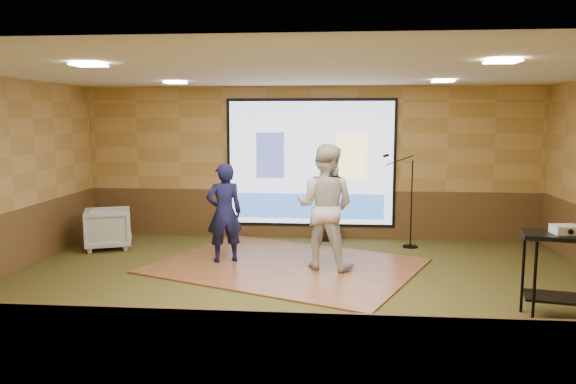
# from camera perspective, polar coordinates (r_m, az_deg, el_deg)

# --- Properties ---
(ground) EXTENTS (9.00, 9.00, 0.00)m
(ground) POSITION_cam_1_polar(r_m,az_deg,el_deg) (7.94, 1.04, -9.99)
(ground) COLOR #2D391A
(ground) RESTS_ON ground
(room_shell) EXTENTS (9.04, 7.04, 3.02)m
(room_shell) POSITION_cam_1_polar(r_m,az_deg,el_deg) (7.57, 1.08, 5.29)
(room_shell) COLOR tan
(room_shell) RESTS_ON ground
(wainscot_back) EXTENTS (9.00, 0.04, 0.95)m
(wainscot_back) POSITION_cam_1_polar(r_m,az_deg,el_deg) (11.21, 2.31, -2.26)
(wainscot_back) COLOR #523D1B
(wainscot_back) RESTS_ON ground
(wainscot_front) EXTENTS (9.00, 0.04, 0.95)m
(wainscot_front) POSITION_cam_1_polar(r_m,az_deg,el_deg) (4.54, -2.21, -17.62)
(wainscot_front) COLOR #523D1B
(wainscot_front) RESTS_ON ground
(projector_screen) EXTENTS (3.32, 0.06, 2.52)m
(projector_screen) POSITION_cam_1_polar(r_m,az_deg,el_deg) (11.04, 2.32, 2.82)
(projector_screen) COLOR black
(projector_screen) RESTS_ON room_shell
(downlight_nw) EXTENTS (0.32, 0.32, 0.02)m
(downlight_nw) POSITION_cam_1_polar(r_m,az_deg,el_deg) (9.75, -11.38, 10.83)
(downlight_nw) COLOR #FFE9BF
(downlight_nw) RESTS_ON room_shell
(downlight_ne) EXTENTS (0.32, 0.32, 0.02)m
(downlight_ne) POSITION_cam_1_polar(r_m,az_deg,el_deg) (9.51, 15.48, 10.79)
(downlight_ne) COLOR #FFE9BF
(downlight_ne) RESTS_ON room_shell
(downlight_sw) EXTENTS (0.32, 0.32, 0.02)m
(downlight_sw) POSITION_cam_1_polar(r_m,az_deg,el_deg) (6.66, -19.59, 12.06)
(downlight_sw) COLOR #FFE9BF
(downlight_sw) RESTS_ON room_shell
(downlight_se) EXTENTS (0.32, 0.32, 0.02)m
(downlight_se) POSITION_cam_1_polar(r_m,az_deg,el_deg) (6.30, 20.96, 12.27)
(downlight_se) COLOR #FFE9BF
(downlight_se) RESTS_ON room_shell
(dance_floor) EXTENTS (4.84, 4.34, 0.03)m
(dance_floor) POSITION_cam_1_polar(r_m,az_deg,el_deg) (9.16, -0.16, -7.48)
(dance_floor) COLOR brown
(dance_floor) RESTS_ON ground
(player_left) EXTENTS (0.70, 0.59, 1.63)m
(player_left) POSITION_cam_1_polar(r_m,az_deg,el_deg) (9.26, -6.49, -2.10)
(player_left) COLOR #13153D
(player_left) RESTS_ON dance_floor
(player_right) EXTENTS (1.13, 0.99, 1.96)m
(player_right) POSITION_cam_1_polar(r_m,az_deg,el_deg) (8.80, 3.79, -1.50)
(player_right) COLOR beige
(player_right) RESTS_ON dance_floor
(av_table) EXTENTS (0.99, 0.52, 1.04)m
(av_table) POSITION_cam_1_polar(r_m,az_deg,el_deg) (7.44, 26.41, -6.09)
(av_table) COLOR black
(av_table) RESTS_ON ground
(projector) EXTENTS (0.32, 0.27, 0.10)m
(projector) POSITION_cam_1_polar(r_m,az_deg,el_deg) (7.39, 26.40, -3.43)
(projector) COLOR white
(projector) RESTS_ON av_table
(mic_stand) EXTENTS (0.68, 0.28, 1.74)m
(mic_stand) POSITION_cam_1_polar(r_m,az_deg,el_deg) (10.60, 12.08, -2.90)
(mic_stand) COLOR black
(mic_stand) RESTS_ON ground
(banquet_chair) EXTENTS (1.05, 1.04, 0.74)m
(banquet_chair) POSITION_cam_1_polar(r_m,az_deg,el_deg) (10.82, -17.79, -3.55)
(banquet_chair) COLOR gray
(banquet_chair) RESTS_ON ground
(duffel_bag) EXTENTS (0.44, 0.31, 0.26)m
(duffel_bag) POSITION_cam_1_polar(r_m,az_deg,el_deg) (11.04, 4.25, -4.25)
(duffel_bag) COLOR black
(duffel_bag) RESTS_ON ground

